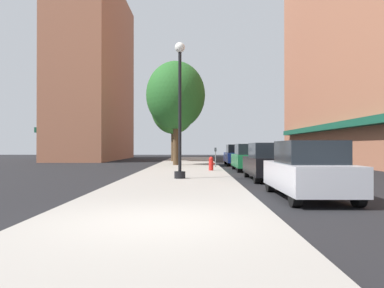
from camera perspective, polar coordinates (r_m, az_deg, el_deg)
The scene contains 13 objects.
ground_plane at distance 25.33m, azimuth 8.01°, elevation -3.77°, with size 90.00×90.00×0.00m, color black.
sidewalk_slab at distance 26.13m, azimuth -1.02°, elevation -3.54°, with size 4.80×50.00×0.12m, color gray.
building_right_brick at distance 34.22m, azimuth 26.69°, elevation 18.63°, with size 6.80×40.00×25.30m.
building_far_background at distance 46.39m, azimuth -14.25°, elevation 9.96°, with size 6.80×18.00×19.68m.
lamppost at distance 16.66m, azimuth -1.82°, elevation 5.49°, with size 0.48×0.48×5.90m.
fire_hydrant at distance 22.17m, azimuth 2.86°, elevation -2.91°, with size 0.33×0.26×0.79m.
parking_meter_near at distance 25.78m, azimuth 3.52°, elevation -1.60°, with size 0.14×0.09×1.31m.
tree_near at distance 28.98m, azimuth -2.45°, elevation 7.24°, with size 4.42×4.42×7.79m.
tree_mid at distance 36.34m, azimuth -2.80°, elevation 5.26°, with size 4.17×4.17×7.38m.
car_silver at distance 11.52m, azimuth 16.91°, elevation -3.80°, with size 1.80×4.30×1.66m.
car_black at distance 17.35m, azimuth 11.37°, elevation -2.65°, with size 1.80×4.30×1.66m.
car_green at distance 23.80m, azimuth 8.47°, elevation -2.04°, with size 1.80×4.30×1.66m.
car_blue at distance 30.88m, azimuth 6.69°, elevation -1.66°, with size 1.80×4.30×1.66m.
Camera 1 is at (0.80, -7.08, 1.50)m, focal length 35.83 mm.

